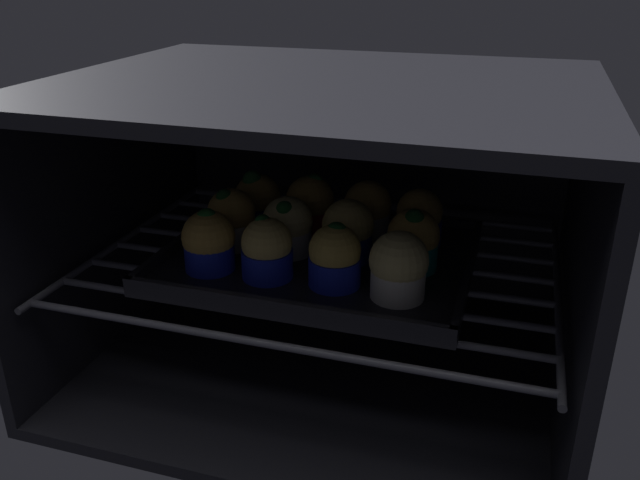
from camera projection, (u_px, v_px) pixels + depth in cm
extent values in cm
cube|color=black|center=(323.00, 362.00, 85.48)|extent=(59.00, 47.00, 1.50)
cube|color=black|center=(324.00, 86.00, 71.34)|extent=(59.00, 47.00, 1.50)
cube|color=black|center=(368.00, 180.00, 98.33)|extent=(59.00, 1.50, 34.00)
cube|color=black|center=(114.00, 211.00, 86.25)|extent=(1.50, 47.00, 34.00)
cube|color=black|center=(579.00, 268.00, 70.56)|extent=(1.50, 47.00, 34.00)
cylinder|color=#51515B|center=(265.00, 344.00, 63.12)|extent=(54.00, 0.80, 0.80)
cylinder|color=#51515B|center=(285.00, 316.00, 67.88)|extent=(54.00, 0.80, 0.80)
cylinder|color=#51515B|center=(302.00, 293.00, 72.63)|extent=(54.00, 0.80, 0.80)
cylinder|color=#51515B|center=(316.00, 272.00, 77.38)|extent=(54.00, 0.80, 0.80)
cylinder|color=#51515B|center=(330.00, 254.00, 82.14)|extent=(54.00, 0.80, 0.80)
cylinder|color=#51515B|center=(341.00, 237.00, 86.89)|extent=(54.00, 0.80, 0.80)
cylinder|color=#51515B|center=(352.00, 223.00, 91.65)|extent=(54.00, 0.80, 0.80)
cylinder|color=#51515B|center=(361.00, 209.00, 96.40)|extent=(54.00, 0.80, 0.80)
cylinder|color=#51515B|center=(129.00, 236.00, 87.13)|extent=(0.80, 42.00, 0.80)
cylinder|color=#51515B|center=(558.00, 294.00, 72.40)|extent=(0.80, 42.00, 0.80)
cube|color=black|center=(320.00, 259.00, 78.21)|extent=(35.34, 28.20, 1.20)
cube|color=black|center=(279.00, 305.00, 65.77)|extent=(35.34, 0.80, 1.00)
cube|color=black|center=(350.00, 211.00, 89.77)|extent=(35.34, 0.80, 1.00)
cube|color=black|center=(189.00, 234.00, 82.48)|extent=(0.80, 28.20, 1.00)
cube|color=black|center=(468.00, 270.00, 73.06)|extent=(0.80, 28.20, 1.00)
cylinder|color=#1928B7|center=(210.00, 256.00, 73.96)|extent=(5.66, 5.66, 3.19)
sphere|color=gold|center=(208.00, 237.00, 73.04)|extent=(5.98, 5.98, 5.98)
sphere|color=#1E6023|center=(207.00, 219.00, 72.19)|extent=(2.42, 2.42, 2.42)
cylinder|color=#1928B7|center=(267.00, 263.00, 72.09)|extent=(5.66, 5.66, 3.19)
sphere|color=#DBBC60|center=(267.00, 242.00, 71.09)|extent=(5.55, 5.55, 5.55)
sphere|color=#19511E|center=(263.00, 222.00, 70.59)|extent=(1.79, 1.79, 1.79)
cylinder|color=#1928B7|center=(335.00, 271.00, 70.38)|extent=(5.66, 5.66, 3.19)
sphere|color=gold|center=(335.00, 250.00, 69.41)|extent=(5.59, 5.59, 5.59)
sphere|color=#19511E|center=(336.00, 233.00, 68.80)|extent=(2.40, 2.40, 2.40)
cylinder|color=silver|center=(398.00, 283.00, 67.82)|extent=(5.66, 5.66, 3.19)
sphere|color=#E0CC7A|center=(399.00, 260.00, 66.79)|extent=(6.14, 6.14, 6.14)
cylinder|color=silver|center=(233.00, 233.00, 80.06)|extent=(5.66, 5.66, 3.19)
sphere|color=gold|center=(231.00, 212.00, 78.99)|extent=(5.80, 5.80, 5.80)
sphere|color=#19511E|center=(225.00, 197.00, 77.54)|extent=(2.04, 2.04, 2.04)
cylinder|color=silver|center=(288.00, 240.00, 78.05)|extent=(5.66, 5.66, 3.19)
sphere|color=#E0CC7A|center=(287.00, 221.00, 77.10)|extent=(5.99, 5.99, 5.99)
sphere|color=#1E6023|center=(285.00, 210.00, 75.19)|extent=(2.10, 2.10, 2.10)
cylinder|color=#1928B7|center=(348.00, 246.00, 76.48)|extent=(5.66, 5.66, 3.19)
sphere|color=#DBBC60|center=(348.00, 225.00, 75.44)|extent=(6.02, 6.02, 6.02)
cylinder|color=#0C8C84|center=(412.00, 255.00, 74.12)|extent=(5.66, 5.66, 3.19)
sphere|color=gold|center=(413.00, 235.00, 73.14)|extent=(5.92, 5.92, 5.92)
sphere|color=#19511E|center=(414.00, 219.00, 71.49)|extent=(2.22, 2.22, 2.22)
cylinder|color=#1928B7|center=(258.00, 212.00, 86.58)|extent=(5.66, 5.66, 3.19)
sphere|color=gold|center=(258.00, 197.00, 85.74)|extent=(6.03, 6.03, 6.03)
sphere|color=#28702D|center=(252.00, 180.00, 84.38)|extent=(2.51, 2.51, 2.51)
cylinder|color=red|center=(310.00, 219.00, 84.29)|extent=(5.66, 5.66, 3.19)
sphere|color=gold|center=(310.00, 200.00, 83.27)|extent=(6.13, 6.13, 6.13)
sphere|color=#28702D|center=(315.00, 183.00, 82.71)|extent=(2.31, 2.31, 2.31)
cylinder|color=silver|center=(367.00, 224.00, 82.64)|extent=(5.66, 5.66, 3.19)
sphere|color=gold|center=(368.00, 204.00, 81.58)|extent=(5.93, 5.93, 5.93)
cylinder|color=#1928B7|center=(418.00, 231.00, 80.51)|extent=(5.66, 5.66, 3.19)
sphere|color=gold|center=(419.00, 212.00, 79.49)|extent=(5.60, 5.60, 5.60)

